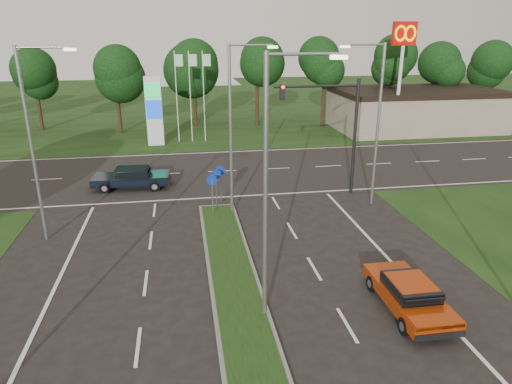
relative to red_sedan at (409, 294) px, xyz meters
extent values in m
cube|color=black|center=(-6.00, 49.42, -0.64)|extent=(160.00, 50.00, 0.02)
cube|color=black|center=(-6.00, 18.42, -0.64)|extent=(160.00, 12.00, 0.02)
cube|color=slate|center=(-6.00, -1.58, -0.58)|extent=(2.00, 26.00, 0.12)
cube|color=gray|center=(16.00, 30.42, 1.36)|extent=(16.00, 9.00, 4.00)
cylinder|color=gray|center=(-5.20, 0.42, 3.86)|extent=(0.16, 0.16, 9.00)
cylinder|color=gray|center=(-4.10, 0.42, 8.26)|extent=(2.20, 0.10, 0.10)
cube|color=#FFF2CC|center=(-3.00, 0.42, 8.16)|extent=(0.50, 0.22, 0.12)
cylinder|color=gray|center=(-5.20, 10.42, 3.86)|extent=(0.16, 0.16, 9.00)
cylinder|color=gray|center=(-4.10, 10.42, 8.26)|extent=(2.20, 0.10, 0.10)
cube|color=#FFF2CC|center=(-3.00, 10.42, 8.16)|extent=(0.50, 0.22, 0.12)
cylinder|color=gray|center=(-14.50, 8.42, 3.86)|extent=(0.16, 0.16, 9.00)
cylinder|color=gray|center=(-13.40, 8.42, 8.26)|extent=(2.20, 0.10, 0.10)
cube|color=#FFF2CC|center=(-12.30, 8.42, 8.16)|extent=(0.50, 0.22, 0.12)
cylinder|color=gray|center=(3.00, 10.42, 3.86)|extent=(0.16, 0.16, 9.00)
cylinder|color=gray|center=(1.90, 10.42, 8.26)|extent=(2.20, 0.10, 0.10)
cube|color=#FFF2CC|center=(0.80, 10.42, 8.16)|extent=(0.50, 0.22, 0.12)
cylinder|color=black|center=(2.50, 12.42, 2.86)|extent=(0.20, 0.20, 7.00)
cylinder|color=black|center=(0.00, 12.42, 5.96)|extent=(5.00, 0.14, 0.14)
cube|color=black|center=(-2.00, 12.42, 5.66)|extent=(0.28, 0.28, 0.90)
sphere|color=#FF190C|center=(-2.00, 12.24, 5.96)|extent=(0.20, 0.20, 0.20)
cylinder|color=gray|center=(-6.30, 9.92, 0.46)|extent=(0.06, 0.06, 2.20)
cylinder|color=#0C26A5|center=(-6.30, 9.92, 1.46)|extent=(0.56, 0.04, 0.56)
cylinder|color=gray|center=(-6.00, 10.92, 0.46)|extent=(0.06, 0.06, 2.20)
cylinder|color=#0C26A5|center=(-6.00, 10.92, 1.46)|extent=(0.56, 0.04, 0.56)
cylinder|color=gray|center=(-5.70, 11.62, 0.46)|extent=(0.06, 0.06, 2.20)
cylinder|color=#0C26A5|center=(-5.70, 11.62, 1.46)|extent=(0.56, 0.04, 0.56)
cube|color=silver|center=(-10.00, 27.42, 2.36)|extent=(1.40, 0.30, 6.00)
cube|color=#0CA53F|center=(-10.00, 27.24, 4.16)|extent=(1.30, 0.08, 1.20)
cube|color=#0C3FBF|center=(-10.00, 27.24, 2.56)|extent=(1.30, 0.08, 1.60)
cylinder|color=silver|center=(-8.00, 28.42, 3.36)|extent=(0.08, 0.08, 8.00)
cube|color=#B2D8B2|center=(-7.65, 28.42, 6.56)|extent=(0.70, 0.02, 1.00)
cylinder|color=silver|center=(-6.80, 28.42, 3.36)|extent=(0.08, 0.08, 8.00)
cube|color=#B2D8B2|center=(-6.45, 28.42, 6.56)|extent=(0.70, 0.02, 1.00)
cylinder|color=silver|center=(-5.60, 28.42, 3.36)|extent=(0.08, 0.08, 8.00)
cube|color=#B2D8B2|center=(-5.25, 28.42, 6.56)|extent=(0.70, 0.02, 1.00)
cylinder|color=silver|center=(12.00, 26.42, 4.36)|extent=(0.30, 0.30, 10.00)
cube|color=#BF0C07|center=(12.00, 26.42, 8.76)|extent=(2.20, 0.35, 2.00)
torus|color=#FFC600|center=(11.55, 26.20, 8.76)|extent=(1.06, 0.16, 1.06)
torus|color=#FFC600|center=(12.45, 26.20, 8.76)|extent=(1.06, 0.16, 1.06)
cylinder|color=black|center=(-6.00, 34.42, 1.56)|extent=(0.36, 0.36, 4.40)
sphere|color=black|center=(-6.00, 34.42, 5.86)|extent=(6.00, 6.00, 6.00)
sphere|color=black|center=(-5.70, 34.22, 6.86)|extent=(4.80, 4.80, 4.80)
cube|color=#9C2E08|center=(0.00, 0.02, -0.10)|extent=(1.79, 4.31, 0.44)
cube|color=black|center=(0.00, -0.06, 0.32)|extent=(1.51, 1.90, 0.41)
cube|color=#9C2E08|center=(0.00, -0.06, 0.53)|extent=(1.42, 1.56, 0.04)
cylinder|color=black|center=(-0.79, 1.40, -0.33)|extent=(0.20, 0.61, 0.61)
cylinder|color=black|center=(0.81, 1.39, -0.33)|extent=(0.20, 0.61, 0.61)
cylinder|color=black|center=(-0.81, -1.35, -0.33)|extent=(0.20, 0.61, 0.61)
cylinder|color=black|center=(0.79, -1.36, -0.33)|extent=(0.20, 0.61, 0.61)
cube|color=black|center=(-11.08, 15.68, -0.04)|extent=(4.88, 2.21, 0.49)
cube|color=black|center=(-10.99, 15.67, 0.43)|extent=(2.19, 1.77, 0.46)
cube|color=black|center=(-10.99, 15.67, 0.66)|extent=(1.80, 1.66, 0.04)
cylinder|color=black|center=(-12.66, 14.87, -0.30)|extent=(0.68, 0.25, 0.67)
cylinder|color=black|center=(-12.56, 16.66, -0.30)|extent=(0.68, 0.25, 0.67)
cylinder|color=black|center=(-9.60, 14.70, -0.30)|extent=(0.68, 0.25, 0.67)
cylinder|color=black|center=(-9.51, 16.49, -0.30)|extent=(0.68, 0.25, 0.67)
camera|label=1|loc=(-7.75, -13.14, 8.87)|focal=32.00mm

